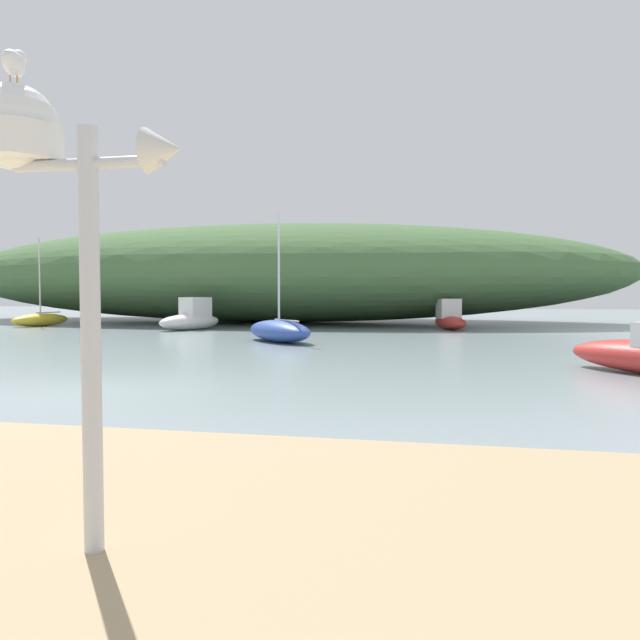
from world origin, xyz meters
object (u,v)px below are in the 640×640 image
(mast_structure, at_px, (35,162))
(sailboat_far_left, at_px, (279,331))
(motorboat_west_reach, at_px, (191,318))
(seagull_on_radar, at_px, (14,62))
(sailboat_far_right, at_px, (41,319))
(motorboat_mid_channel, at_px, (450,318))

(mast_structure, height_order, sailboat_far_left, sailboat_far_left)
(sailboat_far_left, relative_size, motorboat_west_reach, 1.21)
(mast_structure, relative_size, seagull_on_radar, 8.23)
(mast_structure, xyz_separation_m, sailboat_far_left, (-3.48, 18.07, -2.19))
(seagull_on_radar, xyz_separation_m, sailboat_far_right, (-18.67, 25.53, -2.87))
(mast_structure, bearing_deg, sailboat_far_right, 126.36)
(sailboat_far_right, bearing_deg, sailboat_far_left, -26.01)
(mast_structure, height_order, seagull_on_radar, seagull_on_radar)
(sailboat_far_right, bearing_deg, seagull_on_radar, -53.83)
(motorboat_mid_channel, relative_size, motorboat_west_reach, 1.05)
(sailboat_far_left, xyz_separation_m, motorboat_west_reach, (-6.11, 6.17, 0.15))
(motorboat_mid_channel, relative_size, sailboat_far_right, 0.85)
(seagull_on_radar, relative_size, sailboat_far_left, 0.08)
(seagull_on_radar, height_order, sailboat_far_left, sailboat_far_left)
(mast_structure, xyz_separation_m, sailboat_far_right, (-18.81, 25.55, -2.24))
(mast_structure, distance_m, sailboat_far_left, 18.53)
(mast_structure, xyz_separation_m, seagull_on_radar, (-0.14, 0.02, 0.62))
(motorboat_mid_channel, bearing_deg, sailboat_far_left, -123.47)
(seagull_on_radar, height_order, motorboat_mid_channel, seagull_on_radar)
(motorboat_mid_channel, bearing_deg, mast_structure, -95.54)
(sailboat_far_left, distance_m, motorboat_west_reach, 8.68)
(motorboat_mid_channel, bearing_deg, sailboat_far_right, -175.20)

